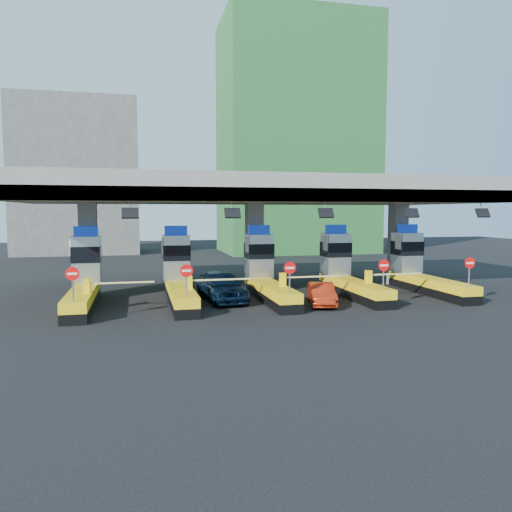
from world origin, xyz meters
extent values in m
plane|color=black|center=(0.00, 0.00, 0.00)|extent=(120.00, 120.00, 0.00)
cube|color=slate|center=(0.00, 3.00, 6.25)|extent=(28.00, 12.00, 1.50)
cube|color=#4C4C49|center=(0.00, -2.70, 5.85)|extent=(28.00, 0.60, 0.70)
cube|color=slate|center=(-10.00, 3.00, 2.75)|extent=(1.00, 1.00, 5.50)
cube|color=slate|center=(0.00, 3.00, 2.75)|extent=(1.00, 1.00, 5.50)
cube|color=slate|center=(10.00, 3.00, 2.75)|extent=(1.00, 1.00, 5.50)
cylinder|color=slate|center=(-7.50, -2.70, 5.25)|extent=(0.06, 0.06, 0.50)
cube|color=black|center=(-7.50, -2.90, 4.90)|extent=(0.80, 0.38, 0.54)
cylinder|color=slate|center=(-2.50, -2.70, 5.25)|extent=(0.06, 0.06, 0.50)
cube|color=black|center=(-2.50, -2.90, 4.90)|extent=(0.80, 0.38, 0.54)
cylinder|color=slate|center=(2.50, -2.70, 5.25)|extent=(0.06, 0.06, 0.50)
cube|color=black|center=(2.50, -2.90, 4.90)|extent=(0.80, 0.38, 0.54)
cylinder|color=slate|center=(7.50, -2.70, 5.25)|extent=(0.06, 0.06, 0.50)
cube|color=black|center=(7.50, -2.90, 4.90)|extent=(0.80, 0.38, 0.54)
cylinder|color=slate|center=(12.00, -2.70, 5.25)|extent=(0.06, 0.06, 0.50)
cube|color=black|center=(12.00, -2.90, 4.90)|extent=(0.80, 0.38, 0.54)
cube|color=black|center=(-10.00, -1.00, 0.25)|extent=(1.20, 8.00, 0.50)
cube|color=#E5B70C|center=(-10.00, -1.00, 0.75)|extent=(1.20, 8.00, 0.50)
cube|color=#9EA3A8|center=(-10.00, 1.80, 2.30)|extent=(1.50, 1.50, 2.60)
cube|color=black|center=(-10.00, 1.78, 2.60)|extent=(1.56, 1.56, 0.90)
cube|color=#0C2DBF|center=(-10.00, 1.80, 3.88)|extent=(1.30, 0.35, 0.55)
cube|color=white|center=(-10.80, 1.50, 3.00)|extent=(0.06, 0.70, 0.90)
cylinder|color=slate|center=(-10.00, -4.60, 1.65)|extent=(0.07, 0.07, 1.30)
cylinder|color=red|center=(-10.00, -4.63, 2.25)|extent=(0.60, 0.04, 0.60)
cube|color=white|center=(-10.00, -4.65, 2.25)|extent=(0.42, 0.02, 0.10)
cube|color=#E5B70C|center=(-9.65, -2.20, 1.35)|extent=(0.30, 0.35, 0.70)
cube|color=white|center=(-8.00, -2.20, 1.45)|extent=(3.20, 0.08, 0.08)
cube|color=black|center=(-5.00, -1.00, 0.25)|extent=(1.20, 8.00, 0.50)
cube|color=#E5B70C|center=(-5.00, -1.00, 0.75)|extent=(1.20, 8.00, 0.50)
cube|color=#9EA3A8|center=(-5.00, 1.80, 2.30)|extent=(1.50, 1.50, 2.60)
cube|color=black|center=(-5.00, 1.78, 2.60)|extent=(1.56, 1.56, 0.90)
cube|color=#0C2DBF|center=(-5.00, 1.80, 3.88)|extent=(1.30, 0.35, 0.55)
cube|color=white|center=(-5.80, 1.50, 3.00)|extent=(0.06, 0.70, 0.90)
cylinder|color=slate|center=(-5.00, -4.60, 1.65)|extent=(0.07, 0.07, 1.30)
cylinder|color=red|center=(-5.00, -4.63, 2.25)|extent=(0.60, 0.04, 0.60)
cube|color=white|center=(-5.00, -4.65, 2.25)|extent=(0.42, 0.02, 0.10)
cube|color=#E5B70C|center=(-4.65, -2.20, 1.35)|extent=(0.30, 0.35, 0.70)
cube|color=white|center=(-3.00, -2.20, 1.45)|extent=(3.20, 0.08, 0.08)
cube|color=black|center=(0.00, -1.00, 0.25)|extent=(1.20, 8.00, 0.50)
cube|color=#E5B70C|center=(0.00, -1.00, 0.75)|extent=(1.20, 8.00, 0.50)
cube|color=#9EA3A8|center=(0.00, 1.80, 2.30)|extent=(1.50, 1.50, 2.60)
cube|color=black|center=(0.00, 1.78, 2.60)|extent=(1.56, 1.56, 0.90)
cube|color=#0C2DBF|center=(0.00, 1.80, 3.88)|extent=(1.30, 0.35, 0.55)
cube|color=white|center=(-0.80, 1.50, 3.00)|extent=(0.06, 0.70, 0.90)
cylinder|color=slate|center=(0.00, -4.60, 1.65)|extent=(0.07, 0.07, 1.30)
cylinder|color=red|center=(0.00, -4.63, 2.25)|extent=(0.60, 0.04, 0.60)
cube|color=white|center=(0.00, -4.65, 2.25)|extent=(0.42, 0.02, 0.10)
cube|color=#E5B70C|center=(0.35, -2.20, 1.35)|extent=(0.30, 0.35, 0.70)
cube|color=white|center=(2.00, -2.20, 1.45)|extent=(3.20, 0.08, 0.08)
cube|color=black|center=(5.00, -1.00, 0.25)|extent=(1.20, 8.00, 0.50)
cube|color=#E5B70C|center=(5.00, -1.00, 0.75)|extent=(1.20, 8.00, 0.50)
cube|color=#9EA3A8|center=(5.00, 1.80, 2.30)|extent=(1.50, 1.50, 2.60)
cube|color=black|center=(5.00, 1.78, 2.60)|extent=(1.56, 1.56, 0.90)
cube|color=#0C2DBF|center=(5.00, 1.80, 3.88)|extent=(1.30, 0.35, 0.55)
cube|color=white|center=(4.20, 1.50, 3.00)|extent=(0.06, 0.70, 0.90)
cylinder|color=slate|center=(5.00, -4.60, 1.65)|extent=(0.07, 0.07, 1.30)
cylinder|color=red|center=(5.00, -4.63, 2.25)|extent=(0.60, 0.04, 0.60)
cube|color=white|center=(5.00, -4.65, 2.25)|extent=(0.42, 0.02, 0.10)
cube|color=#E5B70C|center=(5.35, -2.20, 1.35)|extent=(0.30, 0.35, 0.70)
cube|color=white|center=(7.00, -2.20, 1.45)|extent=(3.20, 0.08, 0.08)
cube|color=black|center=(10.00, -1.00, 0.25)|extent=(1.20, 8.00, 0.50)
cube|color=#E5B70C|center=(10.00, -1.00, 0.75)|extent=(1.20, 8.00, 0.50)
cube|color=#9EA3A8|center=(10.00, 1.80, 2.30)|extent=(1.50, 1.50, 2.60)
cube|color=black|center=(10.00, 1.78, 2.60)|extent=(1.56, 1.56, 0.90)
cube|color=#0C2DBF|center=(10.00, 1.80, 3.88)|extent=(1.30, 0.35, 0.55)
cube|color=white|center=(9.20, 1.50, 3.00)|extent=(0.06, 0.70, 0.90)
cylinder|color=slate|center=(10.00, -4.60, 1.65)|extent=(0.07, 0.07, 1.30)
cylinder|color=red|center=(10.00, -4.63, 2.25)|extent=(0.60, 0.04, 0.60)
cube|color=white|center=(10.00, -4.65, 2.25)|extent=(0.42, 0.02, 0.10)
cube|color=#E5B70C|center=(10.35, -2.20, 1.35)|extent=(0.30, 0.35, 0.70)
cube|color=white|center=(12.00, -2.20, 1.45)|extent=(3.20, 0.08, 0.08)
cube|color=#1E5926|center=(12.00, 32.00, 14.00)|extent=(18.00, 12.00, 28.00)
cube|color=#4C4C49|center=(-14.00, 36.00, 9.00)|extent=(14.00, 10.00, 18.00)
imported|color=black|center=(-2.67, -0.48, 0.86)|extent=(2.55, 5.22, 1.71)
imported|color=#9B220B|center=(2.30, -2.91, 0.59)|extent=(2.07, 3.80, 1.19)
camera|label=1|loc=(-7.13, -27.66, 4.97)|focal=35.00mm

